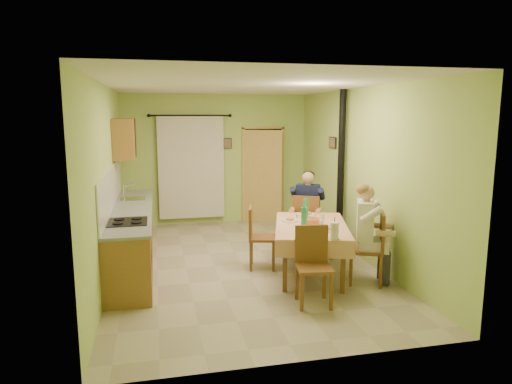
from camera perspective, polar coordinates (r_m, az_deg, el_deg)
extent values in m
cube|color=tan|center=(7.40, -1.74, -9.01)|extent=(4.00, 6.00, 0.01)
cube|color=#B4D46C|center=(10.02, -5.01, 4.07)|extent=(4.00, 0.04, 2.80)
cube|color=#B4D46C|center=(4.22, 5.85, -3.65)|extent=(4.00, 0.04, 2.80)
cube|color=#B4D46C|center=(6.99, -18.12, 1.22)|extent=(0.04, 6.00, 2.80)
cube|color=#B4D46C|center=(7.70, 12.99, 2.18)|extent=(0.04, 6.00, 2.80)
cube|color=white|center=(7.03, -1.86, 13.17)|extent=(4.00, 6.00, 0.04)
cube|color=olive|center=(7.55, -15.18, -5.48)|extent=(0.60, 3.60, 0.88)
cube|color=gray|center=(7.45, -15.34, -2.06)|extent=(0.64, 3.64, 0.04)
cube|color=white|center=(7.41, -17.65, 0.36)|extent=(0.02, 3.60, 0.66)
cube|color=silver|center=(8.23, -15.09, -0.86)|extent=(0.42, 0.42, 0.03)
cube|color=black|center=(6.47, -15.75, -3.61)|extent=(0.52, 0.56, 0.02)
cube|color=black|center=(6.58, -12.97, -7.55)|extent=(0.01, 0.55, 0.55)
cube|color=olive|center=(8.62, -16.06, 6.50)|extent=(0.35, 1.40, 0.70)
cylinder|color=black|center=(9.80, -8.23, 9.44)|extent=(1.70, 0.04, 0.04)
cube|color=silver|center=(9.88, -8.09, 3.05)|extent=(1.40, 0.06, 2.20)
cube|color=black|center=(10.24, 0.87, 2.13)|extent=(0.84, 0.03, 2.06)
cube|color=tan|center=(10.13, -1.59, 2.05)|extent=(0.06, 0.06, 2.12)
cube|color=tan|center=(10.34, 3.32, 2.19)|extent=(0.06, 0.06, 2.12)
cube|color=tan|center=(10.14, 0.90, 8.07)|extent=(0.96, 0.06, 0.06)
cube|color=tan|center=(10.07, 0.93, 1.95)|extent=(0.78, 0.33, 2.04)
cube|color=tan|center=(6.81, 6.93, -4.24)|extent=(1.47, 1.94, 0.04)
cube|color=tan|center=(6.01, 7.38, -7.22)|extent=(0.99, 0.30, 0.22)
cube|color=tan|center=(7.68, 6.55, -3.50)|extent=(0.99, 0.30, 0.22)
cube|color=tan|center=(6.83, 2.58, -5.10)|extent=(0.49, 1.66, 0.22)
cube|color=tan|center=(6.89, 11.21, -5.14)|extent=(0.49, 1.66, 0.22)
cylinder|color=white|center=(7.45, 6.54, -2.81)|extent=(0.25, 0.25, 0.02)
ellipsoid|color=#CC7233|center=(7.44, 6.55, -2.66)|extent=(0.12, 0.12, 0.05)
cylinder|color=white|center=(6.24, 6.95, -5.26)|extent=(0.25, 0.25, 0.02)
ellipsoid|color=#CC7233|center=(6.23, 6.95, -5.07)|extent=(0.12, 0.12, 0.05)
cylinder|color=white|center=(6.52, 9.29, -4.68)|extent=(0.25, 0.25, 0.02)
ellipsoid|color=#CC7233|center=(6.51, 9.29, -4.50)|extent=(0.12, 0.12, 0.05)
cylinder|color=white|center=(7.00, 4.28, -3.57)|extent=(0.25, 0.25, 0.02)
ellipsoid|color=#CC7233|center=(7.00, 4.28, -3.41)|extent=(0.12, 0.12, 0.05)
cylinder|color=orange|center=(6.85, 6.92, -3.65)|extent=(0.26, 0.26, 0.08)
cylinder|color=white|center=(6.28, 7.22, -5.18)|extent=(0.28, 0.28, 0.02)
cube|color=tan|center=(6.30, 7.58, -4.92)|extent=(0.07, 0.05, 0.03)
cube|color=tan|center=(6.25, 7.01, -5.04)|extent=(0.07, 0.07, 0.03)
cube|color=tan|center=(6.30, 7.21, -4.92)|extent=(0.07, 0.06, 0.03)
cylinder|color=silver|center=(6.69, 8.19, -3.91)|extent=(0.07, 0.07, 0.10)
cylinder|color=silver|center=(7.13, 8.23, -3.07)|extent=(0.07, 0.07, 0.10)
cylinder|color=white|center=(6.03, 9.77, -4.77)|extent=(0.11, 0.11, 0.22)
cylinder|color=silver|center=(6.02, 9.78, -4.50)|extent=(0.02, 0.02, 0.30)
cube|color=brown|center=(7.99, 6.41, -4.07)|extent=(0.61, 0.61, 0.04)
cube|color=brown|center=(7.73, 6.23, -2.41)|extent=(0.42, 0.24, 0.52)
cube|color=brown|center=(5.80, 7.26, -9.41)|extent=(0.48, 0.48, 0.04)
cube|color=brown|center=(5.90, 6.93, -6.41)|extent=(0.43, 0.10, 0.48)
cube|color=brown|center=(6.68, 13.58, -7.04)|extent=(0.61, 0.61, 0.04)
cube|color=brown|center=(6.62, 15.50, -4.74)|extent=(0.22, 0.44, 0.53)
cube|color=brown|center=(7.10, 0.80, -5.76)|extent=(0.49, 0.49, 0.04)
cube|color=brown|center=(7.04, -0.69, -3.77)|extent=(0.14, 0.41, 0.47)
cube|color=#141938|center=(7.88, 6.32, -3.68)|extent=(0.50, 0.52, 0.16)
cube|color=#141938|center=(7.93, 6.50, -1.00)|extent=(0.46, 0.38, 0.54)
sphere|color=tan|center=(7.86, 6.54, 1.78)|extent=(0.21, 0.21, 0.21)
ellipsoid|color=black|center=(7.89, 6.59, 2.10)|extent=(0.21, 0.21, 0.16)
cube|color=silver|center=(6.66, 14.47, -6.40)|extent=(0.51, 0.49, 0.16)
cube|color=silver|center=(6.57, 13.47, -3.43)|extent=(0.36, 0.45, 0.54)
sphere|color=tan|center=(6.50, 13.69, -0.08)|extent=(0.21, 0.21, 0.21)
ellipsoid|color=olive|center=(6.49, 13.35, 0.28)|extent=(0.21, 0.21, 0.16)
cylinder|color=black|center=(8.20, 10.56, 2.71)|extent=(0.12, 0.12, 2.80)
cylinder|color=black|center=(8.44, 10.30, -5.74)|extent=(0.24, 0.24, 0.30)
cube|color=black|center=(10.00, -3.59, 6.08)|extent=(0.19, 0.03, 0.23)
cube|color=brown|center=(8.74, 9.54, 6.12)|extent=(0.03, 0.31, 0.21)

